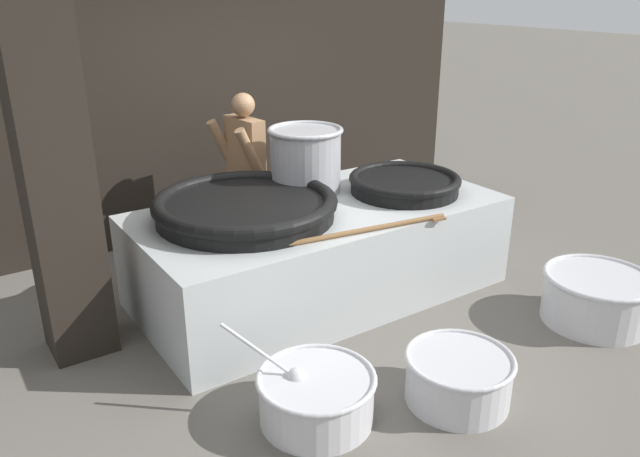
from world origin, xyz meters
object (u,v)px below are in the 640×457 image
stock_pot (306,158)px  giant_wok_far (405,183)px  giant_wok_near (245,206)px  cook (245,169)px  prep_bowl_meat (597,296)px  prep_bowl_extra (458,376)px  prep_bowl_vegetables (316,395)px

stock_pot → giant_wok_far: bearing=-37.6°
giant_wok_near → stock_pot: size_ratio=2.20×
stock_pot → cook: size_ratio=0.42×
giant_wok_far → prep_bowl_meat: (0.73, -1.58, -0.68)m
giant_wok_near → cook: (0.55, 1.06, -0.04)m
stock_pot → prep_bowl_extra: stock_pot is taller
cook → prep_bowl_meat: bearing=113.8°
cook → prep_bowl_extra: cook is taller
stock_pot → prep_bowl_extra: size_ratio=0.94×
giant_wok_near → prep_bowl_extra: (0.54, -1.92, -0.73)m
prep_bowl_vegetables → prep_bowl_extra: prep_bowl_vegetables is taller
prep_bowl_extra → cook: bearing=89.8°
cook → prep_bowl_extra: bearing=83.1°
giant_wok_far → prep_bowl_vegetables: giant_wok_far is taller
stock_pot → prep_bowl_meat: size_ratio=0.78×
stock_pot → cook: 0.81m
prep_bowl_vegetables → prep_bowl_meat: (2.59, -0.25, 0.05)m
cook → giant_wok_far: bearing=120.0°
giant_wok_near → cook: bearing=62.5°
stock_pot → prep_bowl_meat: bearing=-55.8°
giant_wok_near → prep_bowl_vegetables: size_ratio=1.81×
giant_wok_near → prep_bowl_vegetables: giant_wok_near is taller
stock_pot → cook: cook is taller
giant_wok_near → prep_bowl_meat: 2.95m
giant_wok_near → prep_bowl_extra: giant_wok_near is taller
cook → giant_wok_near: bearing=55.8°
prep_bowl_vegetables → giant_wok_near: bearing=77.3°
giant_wok_far → prep_bowl_vegetables: bearing=-144.4°
stock_pot → prep_bowl_extra: (-0.25, -2.24, -0.94)m
giant_wok_far → stock_pot: 0.93m
prep_bowl_meat → prep_bowl_extra: size_ratio=1.21×
cook → prep_bowl_extra: (-0.01, -2.98, -0.70)m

